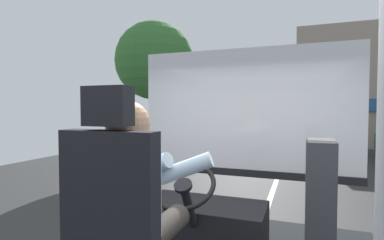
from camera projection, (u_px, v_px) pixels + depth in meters
name	position (u px, v px, depth m)	size (l,w,h in m)	color
ground	(282.00, 166.00, 10.22)	(18.00, 44.00, 0.06)	#2F2F2F
bus_driver	(134.00, 197.00, 1.56)	(0.75, 0.61, 0.80)	#332D28
steering_console	(203.00, 224.00, 2.67)	(1.10, 1.00, 0.83)	black
handrail_pole	(381.00, 163.00, 1.35)	(0.04, 0.04, 2.01)	#B7B7BC
fare_box	(320.00, 204.00, 2.33)	(0.22, 0.25, 1.02)	#333338
windshield_panel	(244.00, 127.00, 3.42)	(2.50, 0.08, 1.48)	white
street_tree	(154.00, 62.00, 10.17)	(2.67, 2.67, 4.93)	#4C3828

